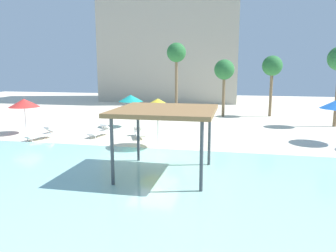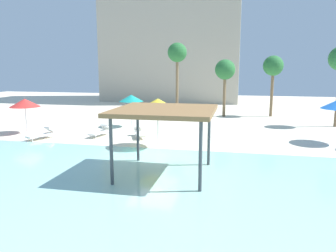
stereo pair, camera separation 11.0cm
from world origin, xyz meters
name	(u,v)px [view 2 (the right image)]	position (x,y,z in m)	size (l,w,h in m)	color
ground_plane	(153,156)	(0.00, 0.00, 0.00)	(80.00, 80.00, 0.00)	beige
lagoon_water	(119,191)	(0.00, -5.25, 0.02)	(44.00, 13.50, 0.04)	#99D1C6
shade_pavilion	(165,113)	(1.29, -2.89, 2.77)	(4.24, 4.24, 2.96)	#42474C
beach_umbrella_teal_0	(131,98)	(-3.92, 8.21, 2.28)	(1.91, 1.91, 2.55)	silver
beach_umbrella_red_3	(25,103)	(-10.42, 4.02, 2.21)	(2.11, 2.11, 2.50)	silver
beach_umbrella_yellow_4	(158,104)	(-0.21, 1.95, 2.56)	(2.49, 2.49, 2.91)	silver
lounge_chair_0	(140,132)	(-2.12, 4.52, 0.33)	(1.28, 1.98, 0.74)	white
lounge_chair_1	(101,131)	(-4.87, 4.33, 0.33)	(1.00, 1.98, 0.74)	white
lounge_chair_2	(42,134)	(-8.27, 2.61, 0.33)	(1.33, 1.97, 0.74)	white
palm_tree_0	(177,54)	(-1.70, 16.08, 5.92)	(1.90, 1.90, 7.07)	brown
palm_tree_2	(273,67)	(7.46, 16.43, 4.70)	(1.90, 1.90, 5.77)	brown
palm_tree_3	(225,71)	(3.03, 15.32, 4.36)	(1.90, 1.90, 5.42)	brown
hotel_block_0	(173,23)	(-5.05, 30.91, 10.81)	(18.64, 10.24, 21.62)	#B2A893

